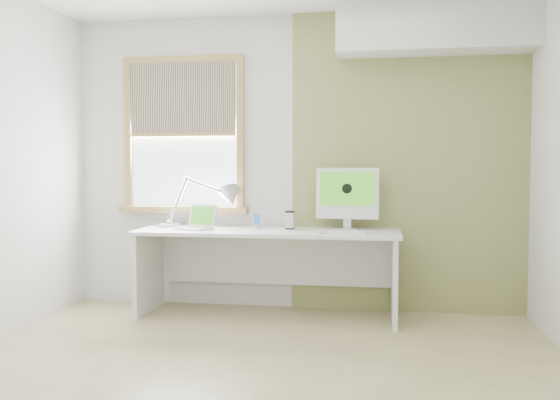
% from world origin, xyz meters
% --- Properties ---
extents(room, '(4.04, 3.54, 2.64)m').
position_xyz_m(room, '(0.00, 0.00, 1.30)').
color(room, tan).
rests_on(room, ground).
extents(accent_wall, '(2.00, 0.02, 2.60)m').
position_xyz_m(accent_wall, '(1.00, 1.74, 1.30)').
color(accent_wall, '#848F50').
rests_on(accent_wall, room).
extents(soffit, '(1.60, 0.40, 0.42)m').
position_xyz_m(soffit, '(1.20, 1.57, 2.40)').
color(soffit, white).
rests_on(soffit, room).
extents(window, '(1.20, 0.14, 1.42)m').
position_xyz_m(window, '(-1.00, 1.71, 1.54)').
color(window, '#B18E47').
rests_on(window, room).
extents(desk, '(2.20, 0.70, 0.73)m').
position_xyz_m(desk, '(-0.16, 1.44, 0.53)').
color(desk, white).
rests_on(desk, room).
extents(desk_lamp, '(0.81, 0.39, 0.45)m').
position_xyz_m(desk_lamp, '(-0.64, 1.60, 0.96)').
color(desk_lamp, silver).
rests_on(desk_lamp, desk).
extents(laptop, '(0.37, 0.34, 0.21)m').
position_xyz_m(laptop, '(-0.77, 1.37, 0.78)').
color(laptop, silver).
rests_on(laptop, desk).
extents(phone_dock, '(0.09, 0.09, 0.14)m').
position_xyz_m(phone_dock, '(-0.28, 1.50, 0.77)').
color(phone_dock, silver).
rests_on(phone_dock, desk).
extents(external_drive, '(0.08, 0.12, 0.15)m').
position_xyz_m(external_drive, '(0.01, 1.51, 0.81)').
color(external_drive, silver).
rests_on(external_drive, desk).
extents(imac, '(0.53, 0.19, 0.52)m').
position_xyz_m(imac, '(0.49, 1.56, 1.02)').
color(imac, silver).
rests_on(imac, desk).
extents(keyboard, '(0.40, 0.14, 0.02)m').
position_xyz_m(keyboard, '(0.47, 1.20, 0.74)').
color(keyboard, white).
rests_on(keyboard, desk).
extents(mouse, '(0.08, 0.12, 0.03)m').
position_xyz_m(mouse, '(0.31, 1.19, 0.75)').
color(mouse, white).
rests_on(mouse, desk).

